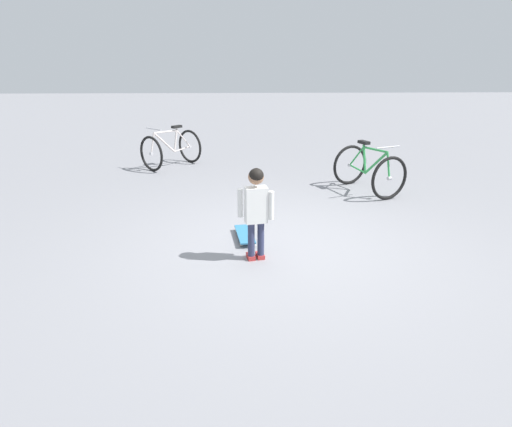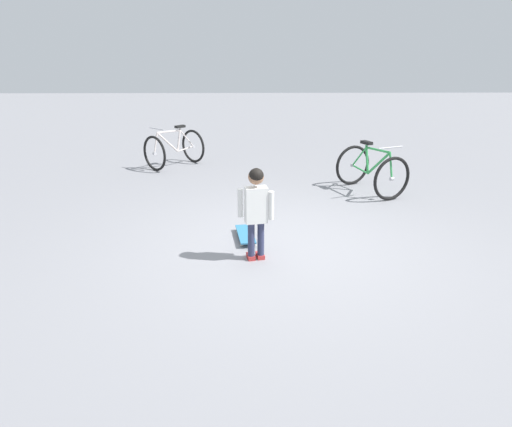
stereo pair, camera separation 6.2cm
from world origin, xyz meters
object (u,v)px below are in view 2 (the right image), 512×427
object	(u,v)px
child_person	(256,204)
bicycle_near	(174,148)
bicycle_mid	(371,170)
skateboard	(245,234)

from	to	relation	value
child_person	bicycle_near	world-z (taller)	child_person
bicycle_near	bicycle_mid	xyz separation A→B (m)	(-1.95, -3.60, 0.00)
skateboard	bicycle_near	distance (m)	4.25
child_person	skateboard	world-z (taller)	child_person
child_person	bicycle_mid	size ratio (longest dim) A/B	0.84
skateboard	bicycle_mid	bearing A→B (deg)	-46.38
child_person	bicycle_mid	distance (m)	3.30
skateboard	bicycle_mid	xyz separation A→B (m)	(2.02, -2.12, 0.32)
skateboard	child_person	bearing A→B (deg)	-168.50
bicycle_near	child_person	bearing A→B (deg)	-160.54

